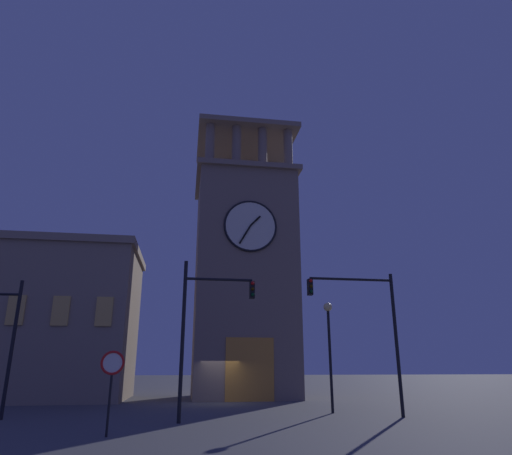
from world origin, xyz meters
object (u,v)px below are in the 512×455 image
(traffic_signal_near, at_px, (368,317))
(no_horn_sign, at_px, (112,369))
(clocktower, at_px, (244,276))
(street_lamp, at_px, (329,335))
(traffic_signal_far, at_px, (205,317))

(traffic_signal_near, relative_size, no_horn_sign, 2.42)
(clocktower, bearing_deg, street_lamp, 104.14)
(clocktower, xyz_separation_m, traffic_signal_far, (3.49, 14.56, -4.75))
(no_horn_sign, bearing_deg, clocktower, -110.28)
(traffic_signal_far, bearing_deg, traffic_signal_near, -174.93)
(traffic_signal_far, relative_size, street_lamp, 1.24)
(clocktower, distance_m, traffic_signal_near, 15.18)
(traffic_signal_near, height_order, traffic_signal_far, traffic_signal_far)
(traffic_signal_near, bearing_deg, traffic_signal_far, 5.07)
(clocktower, relative_size, no_horn_sign, 8.54)
(traffic_signal_near, xyz_separation_m, street_lamp, (1.18, -2.31, -0.66))
(traffic_signal_far, xyz_separation_m, street_lamp, (-6.40, -2.99, -0.46))
(street_lamp, relative_size, no_horn_sign, 2.00)
(clocktower, bearing_deg, traffic_signal_near, 106.44)
(street_lamp, bearing_deg, traffic_signal_far, 25.00)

